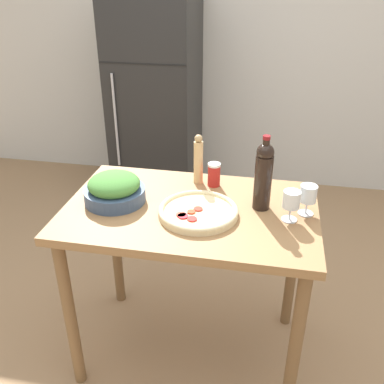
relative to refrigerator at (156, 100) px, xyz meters
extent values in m
plane|color=#9E7A56|center=(0.66, -1.81, -0.84)|extent=(14.00, 14.00, 0.00)
cube|color=silver|center=(0.66, 0.39, 0.46)|extent=(6.40, 0.06, 2.60)
cube|color=black|center=(0.00, 0.00, 0.00)|extent=(0.68, 0.68, 1.68)
cube|color=black|center=(0.00, -0.34, 0.37)|extent=(0.67, 0.01, 0.01)
cylinder|color=#B2B2B7|center=(-0.24, -0.36, -0.08)|extent=(0.02, 0.02, 0.76)
cube|color=olive|center=(0.66, -1.81, 0.03)|extent=(1.13, 0.72, 0.04)
cylinder|color=brown|center=(0.15, -2.11, -0.42)|extent=(0.06, 0.06, 0.85)
cylinder|color=brown|center=(1.17, -2.11, -0.42)|extent=(0.06, 0.06, 0.85)
cylinder|color=brown|center=(0.15, -1.51, -0.42)|extent=(0.06, 0.06, 0.85)
cylinder|color=brown|center=(1.17, -1.51, -0.42)|extent=(0.06, 0.06, 0.85)
cylinder|color=black|center=(0.97, -1.75, 0.17)|extent=(0.08, 0.08, 0.25)
sphere|color=black|center=(0.97, -1.75, 0.32)|extent=(0.08, 0.08, 0.08)
cylinder|color=black|center=(0.97, -1.75, 0.35)|extent=(0.03, 0.03, 0.06)
cylinder|color=maroon|center=(0.97, -1.75, 0.38)|extent=(0.03, 0.03, 0.02)
cylinder|color=silver|center=(1.10, -1.83, 0.05)|extent=(0.07, 0.07, 0.00)
cylinder|color=silver|center=(1.10, -1.83, 0.08)|extent=(0.01, 0.01, 0.06)
cylinder|color=white|center=(1.10, -1.83, 0.15)|extent=(0.07, 0.07, 0.07)
cylinder|color=maroon|center=(1.10, -1.83, 0.12)|extent=(0.06, 0.06, 0.01)
cylinder|color=silver|center=(1.17, -1.77, 0.05)|extent=(0.07, 0.07, 0.00)
cylinder|color=silver|center=(1.17, -1.77, 0.08)|extent=(0.01, 0.01, 0.06)
cylinder|color=white|center=(1.17, -1.77, 0.15)|extent=(0.07, 0.07, 0.07)
cylinder|color=maroon|center=(1.17, -1.77, 0.11)|extent=(0.06, 0.06, 0.01)
cylinder|color=tan|center=(0.65, -1.56, 0.16)|extent=(0.05, 0.05, 0.22)
sphere|color=tan|center=(0.65, -1.56, 0.28)|extent=(0.04, 0.04, 0.04)
cylinder|color=#384C6B|center=(0.31, -1.82, 0.08)|extent=(0.28, 0.28, 0.06)
ellipsoid|color=#478438|center=(0.31, -1.82, 0.14)|extent=(0.24, 0.24, 0.10)
cylinder|color=beige|center=(0.70, -1.87, 0.06)|extent=(0.35, 0.35, 0.02)
torus|color=beige|center=(0.70, -1.87, 0.07)|extent=(0.35, 0.35, 0.02)
cylinder|color=#AD3113|center=(0.68, -1.89, 0.07)|extent=(0.04, 0.04, 0.01)
cylinder|color=red|center=(0.70, -1.86, 0.07)|extent=(0.04, 0.04, 0.01)
cylinder|color=red|center=(0.65, -1.93, 0.07)|extent=(0.05, 0.05, 0.01)
cylinder|color=#B21C17|center=(0.69, -1.95, 0.07)|extent=(0.04, 0.04, 0.01)
cylinder|color=red|center=(0.64, -1.92, 0.07)|extent=(0.04, 0.04, 0.01)
cylinder|color=#B2231E|center=(0.73, -1.57, 0.10)|extent=(0.06, 0.06, 0.11)
cylinder|color=white|center=(0.73, -1.57, 0.16)|extent=(0.06, 0.06, 0.01)
camera|label=1|loc=(0.99, -3.45, 1.01)|focal=40.00mm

